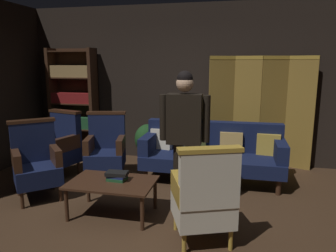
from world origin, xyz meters
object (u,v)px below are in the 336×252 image
(coffee_table, at_px, (112,185))
(standing_figure, at_px, (184,130))
(armchair_wing_far, at_px, (36,162))
(book_black_cloth, at_px, (117,173))
(armchair_wing_right, at_px, (59,146))
(folding_screen, at_px, (260,110))
(velvet_couch, at_px, (212,151))
(potted_plant, at_px, (148,142))
(book_navy_cloth, at_px, (117,176))
(book_green_cloth, at_px, (117,179))
(bookshelf, at_px, (74,101))
(armchair_wing_left, at_px, (106,148))
(armchair_gilt_accent, at_px, (204,197))

(coffee_table, bearing_deg, standing_figure, 18.32)
(armchair_wing_far, distance_m, book_black_cloth, 1.25)
(armchair_wing_right, bearing_deg, folding_screen, 21.09)
(velvet_couch, xyz_separation_m, potted_plant, (-1.16, 0.43, -0.03))
(coffee_table, xyz_separation_m, book_black_cloth, (0.04, 0.05, 0.13))
(book_black_cloth, bearing_deg, potted_plant, 94.94)
(book_navy_cloth, bearing_deg, folding_screen, 52.43)
(book_green_cloth, relative_size, book_navy_cloth, 1.00)
(bookshelf, bearing_deg, standing_figure, -37.94)
(armchair_wing_right, height_order, book_green_cloth, armchair_wing_right)
(folding_screen, xyz_separation_m, book_green_cloth, (-1.72, -2.24, -0.55))
(book_green_cloth, xyz_separation_m, book_black_cloth, (0.00, 0.00, 0.07))
(coffee_table, height_order, armchair_wing_right, armchair_wing_right)
(standing_figure, bearing_deg, armchair_wing_left, 148.27)
(folding_screen, bearing_deg, coffee_table, -127.64)
(book_black_cloth, bearing_deg, folding_screen, 52.43)
(bookshelf, distance_m, armchair_wing_right, 1.28)
(armchair_wing_right, relative_size, potted_plant, 1.40)
(standing_figure, relative_size, book_navy_cloth, 8.00)
(folding_screen, relative_size, armchair_wing_far, 1.83)
(armchair_wing_right, height_order, book_black_cloth, armchair_wing_right)
(velvet_couch, xyz_separation_m, armchair_wing_far, (-2.24, -1.18, 0.03))
(armchair_wing_left, distance_m, book_navy_cloth, 1.22)
(standing_figure, xyz_separation_m, potted_plant, (-0.93, 1.61, -0.60))
(armchair_wing_right, bearing_deg, bookshelf, 105.70)
(potted_plant, relative_size, book_green_cloth, 3.49)
(folding_screen, distance_m, armchair_wing_left, 2.65)
(coffee_table, xyz_separation_m, armchair_wing_right, (-1.35, 1.09, 0.12))
(armchair_gilt_accent, bearing_deg, velvet_couch, 92.45)
(folding_screen, relative_size, book_green_cloth, 8.97)
(coffee_table, height_order, potted_plant, potted_plant)
(bookshelf, bearing_deg, armchair_wing_left, -44.43)
(bookshelf, distance_m, book_navy_cloth, 2.80)
(armchair_gilt_accent, xyz_separation_m, book_navy_cloth, (-1.08, 0.42, -0.02))
(armchair_wing_right, relative_size, book_navy_cloth, 4.89)
(armchair_gilt_accent, height_order, book_navy_cloth, armchair_gilt_accent)
(armchair_wing_left, bearing_deg, velvet_couch, 11.95)
(armchair_gilt_accent, relative_size, potted_plant, 1.40)
(velvet_couch, distance_m, standing_figure, 1.33)
(book_navy_cloth, bearing_deg, bookshelf, 128.44)
(velvet_couch, distance_m, coffee_table, 1.79)
(armchair_gilt_accent, height_order, potted_plant, armchair_gilt_accent)
(armchair_wing_left, xyz_separation_m, armchair_wing_far, (-0.63, -0.84, 0.00))
(velvet_couch, height_order, armchair_wing_left, armchair_wing_left)
(armchair_wing_right, height_order, standing_figure, standing_figure)
(folding_screen, height_order, standing_figure, folding_screen)
(folding_screen, height_order, armchair_wing_far, folding_screen)
(book_green_cloth, bearing_deg, coffee_table, -130.78)
(armchair_wing_right, xyz_separation_m, book_black_cloth, (1.39, -1.04, 0.01))
(armchair_wing_left, relative_size, book_green_cloth, 4.91)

